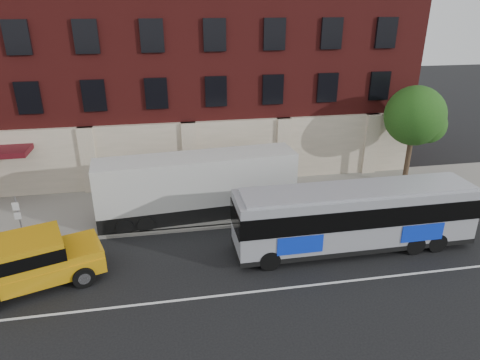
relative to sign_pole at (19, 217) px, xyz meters
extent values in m
plane|color=black|center=(8.50, -6.15, -1.45)|extent=(120.00, 120.00, 0.00)
cube|color=gray|center=(8.50, 2.85, -1.38)|extent=(60.00, 6.00, 0.15)
cube|color=gray|center=(8.50, -0.15, -1.38)|extent=(60.00, 0.25, 0.15)
cube|color=silver|center=(8.50, -5.65, -1.45)|extent=(60.00, 0.12, 0.01)
cube|color=#5C1716|center=(8.50, 10.85, 6.20)|extent=(30.00, 10.00, 15.00)
cube|color=beige|center=(8.50, 5.70, 0.70)|extent=(30.00, 0.35, 4.00)
cube|color=beige|center=(2.50, 5.60, 0.70)|extent=(0.90, 0.55, 4.00)
cube|color=beige|center=(8.50, 5.60, 0.70)|extent=(0.90, 0.55, 4.00)
cube|color=beige|center=(14.50, 5.60, 0.70)|extent=(0.90, 0.55, 4.00)
cube|color=beige|center=(20.50, 5.60, 0.70)|extent=(0.90, 0.55, 4.00)
cube|color=black|center=(-0.25, 5.77, 4.50)|extent=(1.30, 0.20, 1.80)
cube|color=black|center=(3.25, 5.77, 4.50)|extent=(1.30, 0.20, 1.80)
cube|color=black|center=(6.75, 5.77, 4.50)|extent=(1.30, 0.20, 1.80)
cube|color=black|center=(10.25, 5.77, 4.50)|extent=(1.30, 0.20, 1.80)
cube|color=black|center=(13.75, 5.77, 4.50)|extent=(1.30, 0.20, 1.80)
cube|color=black|center=(17.25, 5.77, 4.50)|extent=(1.30, 0.20, 1.80)
cube|color=black|center=(20.75, 5.77, 4.50)|extent=(1.30, 0.20, 1.80)
cube|color=black|center=(-0.25, 5.77, 7.70)|extent=(1.30, 0.20, 1.80)
cube|color=black|center=(3.25, 5.77, 7.70)|extent=(1.30, 0.20, 1.80)
cube|color=black|center=(6.75, 5.77, 7.70)|extent=(1.30, 0.20, 1.80)
cube|color=black|center=(10.25, 5.77, 7.70)|extent=(1.30, 0.20, 1.80)
cube|color=black|center=(13.75, 5.77, 7.70)|extent=(1.30, 0.20, 1.80)
cube|color=black|center=(17.25, 5.77, 7.70)|extent=(1.30, 0.20, 1.80)
cube|color=black|center=(20.75, 5.77, 7.70)|extent=(1.30, 0.20, 1.80)
cube|color=black|center=(-2.00, 5.63, 0.30)|extent=(2.60, 0.15, 2.80)
cube|color=black|center=(4.00, 5.63, 0.30)|extent=(2.60, 0.15, 2.80)
cube|color=black|center=(10.00, 5.63, 0.30)|extent=(2.60, 0.15, 2.80)
cube|color=black|center=(16.00, 5.63, 0.30)|extent=(2.60, 0.15, 2.80)
cylinder|color=gray|center=(0.00, 0.05, -0.20)|extent=(0.07, 0.07, 2.50)
cube|color=silver|center=(0.00, -0.10, 0.60)|extent=(0.30, 0.03, 0.40)
cube|color=silver|center=(0.00, -0.10, 0.10)|extent=(0.30, 0.03, 0.35)
cylinder|color=#36291B|center=(22.00, 3.35, 0.20)|extent=(0.32, 0.32, 3.00)
sphere|color=#194614|center=(22.00, 3.35, 3.10)|extent=(3.60, 3.60, 3.60)
sphere|color=#194614|center=(22.70, 2.95, 2.60)|extent=(2.20, 2.20, 2.20)
sphere|color=#194614|center=(21.40, 3.75, 2.70)|extent=(2.00, 2.00, 2.00)
cube|color=#909299|center=(15.56, -3.13, 0.21)|extent=(11.28, 2.44, 2.67)
cube|color=black|center=(15.56, -3.13, -1.03)|extent=(11.32, 2.49, 0.23)
cube|color=#909299|center=(15.56, -3.13, 1.60)|extent=(10.71, 2.15, 0.11)
cube|color=black|center=(15.56, -3.13, 0.66)|extent=(11.35, 2.51, 0.94)
cube|color=#0D2EC9|center=(12.57, -4.36, -0.28)|extent=(2.06, 0.05, 0.84)
cube|color=#0D2EC9|center=(18.36, -1.91, -0.28)|extent=(2.06, 0.05, 0.84)
cylinder|color=black|center=(11.25, -4.23, -0.98)|extent=(0.94, 0.29, 0.94)
cylinder|color=black|center=(11.23, -2.11, -0.98)|extent=(0.94, 0.29, 0.94)
cylinder|color=black|center=(18.19, -4.17, -0.98)|extent=(0.94, 0.29, 0.94)
cylinder|color=black|center=(18.17, -2.05, -0.98)|extent=(0.94, 0.29, 0.94)
cylinder|color=black|center=(19.32, -4.16, -0.98)|extent=(0.94, 0.29, 0.94)
cylinder|color=black|center=(19.30, -2.04, -0.98)|extent=(0.94, 0.29, 0.94)
cube|color=orange|center=(1.44, -3.56, -0.72)|extent=(5.82, 3.85, 0.67)
cube|color=orange|center=(0.86, -3.75, 0.18)|extent=(4.21, 3.27, 1.12)
cube|color=black|center=(0.86, -3.75, 0.23)|extent=(4.27, 3.33, 0.56)
cube|color=orange|center=(3.20, -2.96, -0.22)|extent=(2.28, 2.56, 0.34)
cube|color=black|center=(4.02, -2.69, -0.67)|extent=(0.64, 1.72, 0.62)
cylinder|color=black|center=(3.44, -4.04, -1.00)|extent=(0.95, 0.58, 0.90)
cylinder|color=silver|center=(3.44, -4.04, -1.00)|extent=(0.58, 0.48, 0.49)
cylinder|color=black|center=(2.74, -1.96, -1.00)|extent=(0.95, 0.58, 0.90)
cylinder|color=silver|center=(2.74, -1.96, -1.00)|extent=(0.58, 0.48, 0.49)
cube|color=black|center=(8.63, 1.34, -0.97)|extent=(10.64, 2.97, 0.96)
cube|color=silver|center=(8.63, 1.34, 0.78)|extent=(10.65, 3.00, 2.54)
cylinder|color=black|center=(4.79, 0.01, -1.01)|extent=(0.89, 0.32, 0.88)
cylinder|color=black|center=(4.62, 2.02, -1.01)|extent=(0.89, 0.32, 0.88)
cylinder|color=black|center=(5.83, 0.10, -1.01)|extent=(0.89, 0.32, 0.88)
cylinder|color=black|center=(5.66, 2.11, -1.01)|extent=(0.89, 0.32, 0.88)
cylinder|color=black|center=(11.59, 0.58, -1.01)|extent=(0.89, 0.32, 0.88)
cylinder|color=black|center=(11.42, 2.59, -1.01)|extent=(0.89, 0.32, 0.88)
cylinder|color=black|center=(12.64, 0.67, -1.01)|extent=(0.89, 0.32, 0.88)
cylinder|color=black|center=(12.47, 2.68, -1.01)|extent=(0.89, 0.32, 0.88)
camera|label=1|loc=(7.24, -19.39, 9.40)|focal=31.66mm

